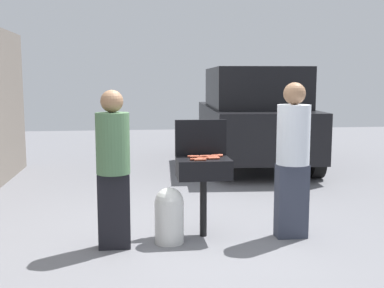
{
  "coord_description": "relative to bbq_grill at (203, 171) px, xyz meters",
  "views": [
    {
      "loc": [
        -0.56,
        -5.11,
        1.78
      ],
      "look_at": [
        0.16,
        0.65,
        1.0
      ],
      "focal_mm": 44.79,
      "sensor_mm": 36.0,
      "label": 1
    }
  ],
  "objects": [
    {
      "name": "hot_dog_3",
      "position": [
        -0.01,
        -0.06,
        0.15
      ],
      "size": [
        0.13,
        0.03,
        0.03
      ],
      "primitive_type": "cylinder",
      "rotation": [
        0.0,
        1.57,
        -0.04
      ],
      "color": "#AD4228",
      "rests_on": "bbq_grill"
    },
    {
      "name": "bbq_grill",
      "position": [
        0.0,
        0.0,
        0.0
      ],
      "size": [
        0.6,
        0.44,
        0.9
      ],
      "color": "black",
      "rests_on": "ground"
    },
    {
      "name": "hot_dog_7",
      "position": [
        -0.1,
        -0.11,
        0.15
      ],
      "size": [
        0.13,
        0.03,
        0.03
      ],
      "primitive_type": "cylinder",
      "rotation": [
        0.0,
        1.57,
        0.05
      ],
      "color": "#AD4228",
      "rests_on": "bbq_grill"
    },
    {
      "name": "propane_tank",
      "position": [
        -0.4,
        -0.18,
        -0.44
      ],
      "size": [
        0.32,
        0.32,
        0.62
      ],
      "color": "silver",
      "rests_on": "ground"
    },
    {
      "name": "hot_dog_4",
      "position": [
        0.11,
        -0.07,
        0.15
      ],
      "size": [
        0.13,
        0.04,
        0.03
      ],
      "primitive_type": "cylinder",
      "rotation": [
        0.0,
        1.57,
        0.1
      ],
      "color": "#B74C33",
      "rests_on": "bbq_grill"
    },
    {
      "name": "hot_dog_9",
      "position": [
        0.11,
        -0.04,
        0.15
      ],
      "size": [
        0.13,
        0.03,
        0.03
      ],
      "primitive_type": "cylinder",
      "rotation": [
        0.0,
        1.57,
        -0.01
      ],
      "color": "#AD4228",
      "rests_on": "bbq_grill"
    },
    {
      "name": "person_left",
      "position": [
        -0.99,
        -0.26,
        0.15
      ],
      "size": [
        0.35,
        0.35,
        1.68
      ],
      "rotation": [
        0.0,
        0.0,
        0.29
      ],
      "color": "black",
      "rests_on": "ground"
    },
    {
      "name": "hot_dog_8",
      "position": [
        0.17,
        0.09,
        0.15
      ],
      "size": [
        0.13,
        0.03,
        0.03
      ],
      "primitive_type": "cylinder",
      "rotation": [
        0.0,
        1.57,
        -0.04
      ],
      "color": "#B74C33",
      "rests_on": "bbq_grill"
    },
    {
      "name": "hot_dog_0",
      "position": [
        -0.06,
        -0.15,
        0.15
      ],
      "size": [
        0.13,
        0.03,
        0.03
      ],
      "primitive_type": "cylinder",
      "rotation": [
        0.0,
        1.57,
        0.04
      ],
      "color": "#C6593D",
      "rests_on": "bbq_grill"
    },
    {
      "name": "ground_plane",
      "position": [
        -0.23,
        -0.15,
        -0.76
      ],
      "size": [
        24.0,
        24.0,
        0.0
      ],
      "primitive_type": "plane",
      "color": "slate"
    },
    {
      "name": "hot_dog_1",
      "position": [
        0.04,
        0.08,
        0.15
      ],
      "size": [
        0.13,
        0.03,
        0.03
      ],
      "primitive_type": "cylinder",
      "rotation": [
        0.0,
        1.57,
        0.02
      ],
      "color": "#B74C33",
      "rests_on": "bbq_grill"
    },
    {
      "name": "hot_dog_6",
      "position": [
        -0.1,
        0.09,
        0.15
      ],
      "size": [
        0.13,
        0.03,
        0.03
      ],
      "primitive_type": "cylinder",
      "rotation": [
        0.0,
        1.57,
        0.02
      ],
      "color": "#B74C33",
      "rests_on": "bbq_grill"
    },
    {
      "name": "person_right",
      "position": [
        0.99,
        -0.16,
        0.19
      ],
      "size": [
        0.37,
        0.37,
        1.75
      ],
      "rotation": [
        0.0,
        0.0,
        3.42
      ],
      "color": "#333847",
      "rests_on": "ground"
    },
    {
      "name": "hot_dog_2",
      "position": [
        0.18,
        0.14,
        0.15
      ],
      "size": [
        0.13,
        0.04,
        0.03
      ],
      "primitive_type": "cylinder",
      "rotation": [
        0.0,
        1.57,
        -0.07
      ],
      "color": "#C6593D",
      "rests_on": "bbq_grill"
    },
    {
      "name": "hot_dog_10",
      "position": [
        -0.08,
        0.05,
        0.15
      ],
      "size": [
        0.13,
        0.04,
        0.03
      ],
      "primitive_type": "cylinder",
      "rotation": [
        0.0,
        1.57,
        -0.1
      ],
      "color": "#B74C33",
      "rests_on": "bbq_grill"
    },
    {
      "name": "hot_dog_5",
      "position": [
        0.1,
        0.03,
        0.15
      ],
      "size": [
        0.13,
        0.03,
        0.03
      ],
      "primitive_type": "cylinder",
      "rotation": [
        0.0,
        1.57,
        0.0
      ],
      "color": "#B74C33",
      "rests_on": "bbq_grill"
    },
    {
      "name": "parked_minivan",
      "position": [
        1.71,
        4.53,
        0.27
      ],
      "size": [
        2.26,
        4.51,
        2.02
      ],
      "rotation": [
        0.0,
        0.0,
        3.08
      ],
      "color": "black",
      "rests_on": "ground"
    },
    {
      "name": "grill_lid_open",
      "position": [
        0.0,
        0.22,
        0.35
      ],
      "size": [
        0.6,
        0.05,
        0.42
      ],
      "primitive_type": "cube",
      "color": "black",
      "rests_on": "bbq_grill"
    }
  ]
}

